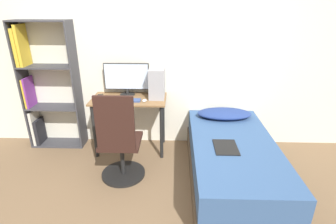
{
  "coord_description": "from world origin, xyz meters",
  "views": [
    {
      "loc": [
        0.26,
        -1.94,
        1.89
      ],
      "look_at": [
        0.18,
        0.81,
        0.75
      ],
      "focal_mm": 28.0,
      "sensor_mm": 36.0,
      "label": 1
    }
  ],
  "objects": [
    {
      "name": "mouse",
      "position": [
        -0.13,
        1.15,
        0.76
      ],
      "size": [
        0.06,
        0.09,
        0.02
      ],
      "color": "silver",
      "rests_on": "desk"
    },
    {
      "name": "magazine",
      "position": [
        0.79,
        0.46,
        0.51
      ],
      "size": [
        0.24,
        0.32,
        0.01
      ],
      "color": "black",
      "rests_on": "bed"
    },
    {
      "name": "wall_back",
      "position": [
        0.0,
        1.54,
        1.25
      ],
      "size": [
        8.0,
        0.05,
        2.5
      ],
      "color": "silver",
      "rests_on": "ground_plane"
    },
    {
      "name": "desk",
      "position": [
        -0.35,
        1.25,
        0.61
      ],
      "size": [
        0.97,
        0.52,
        0.75
      ],
      "color": "brown",
      "rests_on": "ground_plane"
    },
    {
      "name": "keyboard",
      "position": [
        -0.37,
        1.15,
        0.76
      ],
      "size": [
        0.38,
        0.11,
        0.02
      ],
      "color": "#33477A",
      "rests_on": "desk"
    },
    {
      "name": "pc_tower",
      "position": [
        0.02,
        1.33,
        0.95
      ],
      "size": [
        0.2,
        0.33,
        0.39
      ],
      "color": "#99999E",
      "rests_on": "desk"
    },
    {
      "name": "bookshelf",
      "position": [
        -1.53,
        1.37,
        0.85
      ],
      "size": [
        0.73,
        0.28,
        1.71
      ],
      "color": "#38383D",
      "rests_on": "ground_plane"
    },
    {
      "name": "office_chair",
      "position": [
        -0.35,
        0.58,
        0.41
      ],
      "size": [
        0.51,
        0.51,
        1.06
      ],
      "color": "black",
      "rests_on": "ground_plane"
    },
    {
      "name": "phone",
      "position": [
        -0.75,
        1.31,
        0.76
      ],
      "size": [
        0.07,
        0.14,
        0.01
      ],
      "color": "black",
      "rests_on": "desk"
    },
    {
      "name": "ground_plane",
      "position": [
        0.0,
        0.0,
        0.0
      ],
      "size": [
        14.0,
        14.0,
        0.0
      ],
      "primitive_type": "plane",
      "color": "brown"
    },
    {
      "name": "pillow",
      "position": [
        0.9,
        1.25,
        0.55
      ],
      "size": [
        0.7,
        0.36,
        0.11
      ],
      "color": "navy",
      "rests_on": "bed"
    },
    {
      "name": "bed",
      "position": [
        0.9,
        0.59,
        0.25
      ],
      "size": [
        0.93,
        1.85,
        0.5
      ],
      "color": "#4C3D2D",
      "rests_on": "ground_plane"
    },
    {
      "name": "monitor",
      "position": [
        -0.39,
        1.4,
        0.98
      ],
      "size": [
        0.59,
        0.2,
        0.43
      ],
      "color": "black",
      "rests_on": "desk"
    }
  ]
}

